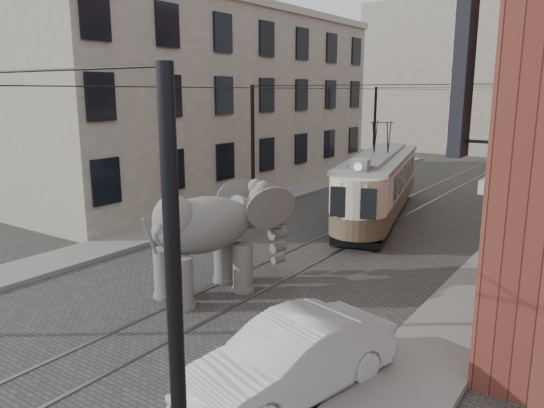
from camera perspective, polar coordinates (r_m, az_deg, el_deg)
The scene contains 10 objects.
ground at distance 17.50m, azimuth 1.04°, elevation -6.88°, with size 120.00×120.00×0.00m, color #413E3C.
tram_rails at distance 17.50m, azimuth 1.04°, elevation -6.84°, with size 1.54×80.00×0.02m, color slate, non-canonical shape.
sidewalk_right at distance 15.24m, azimuth 20.54°, elevation -10.35°, with size 2.00×60.00×0.15m, color slate.
sidewalk_left at distance 21.59m, azimuth -13.53°, elevation -3.32°, with size 2.00×60.00×0.15m, color slate.
stucco_building at distance 31.18m, azimuth -5.79°, elevation 10.79°, with size 7.00×24.00×10.00m, color gray.
distant_block at distance 54.60m, azimuth 25.50°, elevation 12.36°, with size 28.00×10.00×14.00m, color gray.
catenary at distance 21.17m, azimuth 8.12°, elevation 4.68°, with size 11.00×30.20×6.00m, color black, non-canonical shape.
tram at distance 24.36m, azimuth 11.65°, elevation 3.60°, with size 2.28×11.04×4.38m, color beige, non-canonical shape.
elephant at distance 14.95m, azimuth -7.45°, elevation -4.00°, with size 2.83×5.14×3.15m, color #615F5A, non-canonical shape.
parked_car at distance 10.36m, azimuth 2.10°, elevation -16.43°, with size 1.60×4.54×1.50m, color #BBBBC1.
Camera 1 is at (9.11, -13.82, 5.71)m, focal length 34.70 mm.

